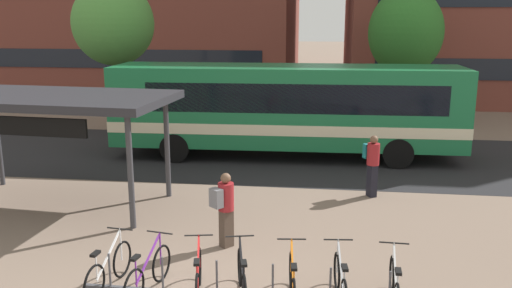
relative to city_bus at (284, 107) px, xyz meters
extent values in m
cube|color=#232326|center=(-0.57, 0.00, -1.77)|extent=(80.00, 7.20, 0.01)
cube|color=#196B3D|center=(0.06, 0.00, 0.07)|extent=(12.07, 2.89, 2.70)
cube|color=beige|center=(0.06, 0.00, -0.58)|extent=(12.09, 2.91, 0.36)
cube|color=black|center=(-5.38, -0.15, 1.20)|extent=(1.07, 2.32, 0.40)
cube|color=black|center=(-5.91, -0.17, 0.34)|extent=(0.14, 2.19, 1.40)
cube|color=black|center=(0.40, -1.23, 0.48)|extent=(9.84, 0.34, 0.97)
cube|color=black|center=(0.33, 1.25, 0.48)|extent=(9.84, 0.34, 0.97)
cylinder|color=black|center=(-3.62, -1.26, -1.28)|extent=(1.01, 0.33, 1.00)
cylinder|color=black|center=(-3.69, 1.05, -1.28)|extent=(1.01, 0.33, 1.00)
cylinder|color=black|center=(3.81, -1.05, -1.28)|extent=(1.01, 0.33, 1.00)
cylinder|color=black|center=(3.75, 1.26, -1.28)|extent=(1.01, 0.33, 1.00)
cylinder|color=#47474C|center=(-2.39, -9.98, -1.43)|extent=(0.04, 0.04, 0.70)
cylinder|color=#47474C|center=(-1.39, -9.99, -1.43)|extent=(0.04, 0.04, 0.70)
cylinder|color=#47474C|center=(-0.40, -10.01, -1.43)|extent=(0.04, 0.04, 0.70)
cylinder|color=#47474C|center=(0.59, -10.02, -1.43)|extent=(0.04, 0.04, 0.70)
cylinder|color=#47474C|center=(1.59, -10.03, -1.43)|extent=(0.04, 0.04, 0.70)
torus|color=black|center=(-2.35, -9.47, -1.42)|extent=(0.12, 0.70, 0.70)
torus|color=black|center=(-2.46, -10.48, -1.42)|extent=(0.12, 0.70, 0.70)
cube|color=silver|center=(-2.40, -9.96, -1.11)|extent=(0.13, 0.92, 0.58)
cylinder|color=silver|center=(-2.45, -10.38, -1.16)|extent=(0.03, 0.03, 0.55)
cube|color=black|center=(-2.45, -10.38, -0.90)|extent=(0.12, 0.23, 0.05)
cylinder|color=silver|center=(-2.35, -9.49, -1.11)|extent=(0.04, 0.04, 0.65)
cylinder|color=black|center=(-2.35, -9.49, -0.80)|extent=(0.52, 0.09, 0.03)
torus|color=black|center=(-1.55, -9.55, -1.42)|extent=(0.17, 0.70, 0.70)
cube|color=#702893|center=(-1.64, -10.03, -1.11)|extent=(0.19, 0.91, 0.58)
cylinder|color=#702893|center=(-1.71, -10.45, -1.16)|extent=(0.03, 0.03, 0.55)
cube|color=black|center=(-1.71, -10.45, -0.90)|extent=(0.14, 0.23, 0.05)
cylinder|color=#702893|center=(-1.55, -9.57, -1.11)|extent=(0.04, 0.04, 0.65)
cylinder|color=black|center=(-1.55, -9.57, -0.80)|extent=(0.52, 0.12, 0.03)
torus|color=black|center=(-0.81, -9.58, -1.42)|extent=(0.18, 0.70, 0.70)
cube|color=red|center=(-0.72, -10.06, -1.11)|extent=(0.21, 0.91, 0.58)
cylinder|color=red|center=(-0.64, -10.48, -1.16)|extent=(0.04, 0.04, 0.55)
cube|color=black|center=(-0.64, -10.48, -0.90)|extent=(0.14, 0.24, 0.05)
cylinder|color=red|center=(-0.81, -9.60, -1.11)|extent=(0.04, 0.04, 0.65)
cylinder|color=black|center=(-0.81, -9.60, -0.80)|extent=(0.52, 0.13, 0.03)
torus|color=black|center=(-0.06, -9.52, -1.42)|extent=(0.21, 0.70, 0.70)
cube|color=black|center=(0.05, -10.00, -1.11)|extent=(0.24, 0.90, 0.58)
cylinder|color=black|center=(0.15, -10.42, -1.16)|extent=(0.04, 0.04, 0.55)
cube|color=black|center=(0.15, -10.42, -0.90)|extent=(0.15, 0.24, 0.05)
cylinder|color=black|center=(-0.06, -9.54, -1.11)|extent=(0.04, 0.04, 0.65)
cylinder|color=black|center=(-0.06, -9.54, -0.80)|extent=(0.51, 0.15, 0.03)
torus|color=black|center=(0.88, -9.54, -1.42)|extent=(0.12, 0.70, 0.70)
cube|color=orange|center=(0.94, -10.02, -1.11)|extent=(0.13, 0.92, 0.58)
cylinder|color=orange|center=(0.98, -10.45, -1.16)|extent=(0.03, 0.03, 0.55)
cube|color=black|center=(0.98, -10.45, -0.90)|extent=(0.12, 0.23, 0.05)
cylinder|color=orange|center=(0.88, -9.56, -1.11)|extent=(0.04, 0.04, 0.65)
cylinder|color=black|center=(0.88, -9.56, -0.80)|extent=(0.52, 0.09, 0.03)
torus|color=black|center=(1.71, -9.45, -1.42)|extent=(0.12, 0.70, 0.70)
cube|color=#B7BABF|center=(1.76, -9.94, -1.11)|extent=(0.13, 0.92, 0.58)
cylinder|color=#B7BABF|center=(1.80, -10.37, -1.16)|extent=(0.03, 0.03, 0.55)
cube|color=black|center=(1.80, -10.37, -0.90)|extent=(0.12, 0.23, 0.05)
cylinder|color=#B7BABF|center=(1.71, -9.47, -1.11)|extent=(0.04, 0.04, 0.65)
cylinder|color=black|center=(1.71, -9.47, -0.80)|extent=(0.52, 0.08, 0.03)
torus|color=black|center=(2.69, -9.47, -1.42)|extent=(0.07, 0.71, 0.70)
cube|color=silver|center=(2.67, -9.96, -1.11)|extent=(0.06, 0.92, 0.58)
cylinder|color=silver|center=(2.65, -10.39, -1.16)|extent=(0.03, 0.03, 0.55)
cube|color=black|center=(2.65, -10.39, -0.90)|extent=(0.11, 0.22, 0.05)
cylinder|color=silver|center=(2.69, -9.49, -1.11)|extent=(0.03, 0.03, 0.65)
cylinder|color=black|center=(2.69, -9.49, -0.80)|extent=(0.52, 0.05, 0.03)
cylinder|color=#38383D|center=(-3.00, -7.10, -0.41)|extent=(0.15, 0.15, 2.72)
cylinder|color=#38383D|center=(-2.82, -4.74, -0.41)|extent=(0.15, 0.15, 2.72)
cube|color=#28282D|center=(-5.51, -5.72, 1.05)|extent=(6.23, 3.60, 0.20)
cube|color=black|center=(-5.61, -7.05, 0.60)|extent=(3.33, 0.33, 0.44)
cube|color=#47382D|center=(-0.62, -7.85, -1.36)|extent=(0.32, 0.33, 0.83)
cylinder|color=maroon|center=(-0.62, -7.85, -0.64)|extent=(0.48, 0.48, 0.60)
sphere|color=brown|center=(-0.62, -7.85, -0.23)|extent=(0.22, 0.22, 0.22)
cube|color=slate|center=(-0.79, -8.05, -0.61)|extent=(0.33, 0.32, 0.40)
cube|color=black|center=(2.75, -4.05, -1.32)|extent=(0.29, 0.32, 0.91)
cylinder|color=maroon|center=(2.75, -4.05, -0.57)|extent=(0.45, 0.45, 0.60)
sphere|color=brown|center=(2.75, -4.05, -0.16)|extent=(0.22, 0.22, 0.22)
cube|color=#197075|center=(2.64, -3.81, -0.54)|extent=(0.33, 0.28, 0.40)
cylinder|color=brown|center=(4.94, 7.08, -0.53)|extent=(0.32, 0.32, 2.49)
ellipsoid|color=#2D7028|center=(4.94, 7.08, 2.38)|extent=(3.36, 3.36, 3.93)
cylinder|color=brown|center=(-7.52, 3.64, -0.24)|extent=(0.32, 0.32, 3.08)
ellipsoid|color=#4C8E3D|center=(-7.52, 3.64, 2.80)|extent=(3.41, 3.41, 3.51)
cube|color=black|center=(-12.07, 12.25, 0.64)|extent=(19.68, 0.06, 1.10)
camera|label=1|loc=(1.41, -18.56, 3.10)|focal=37.87mm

